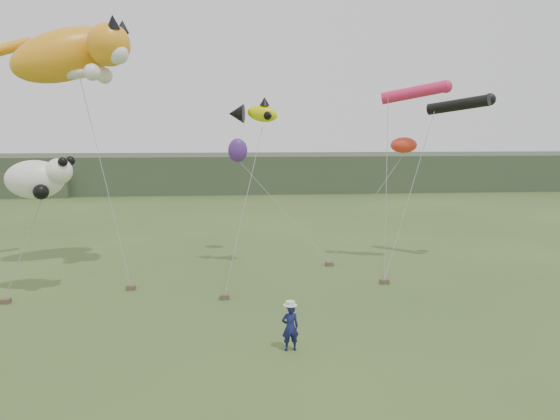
{
  "coord_description": "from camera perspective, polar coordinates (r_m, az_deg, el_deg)",
  "views": [
    {
      "loc": [
        -1.65,
        -17.83,
        6.68
      ],
      "look_at": [
        0.38,
        3.0,
        3.64
      ],
      "focal_mm": 35.0,
      "sensor_mm": 36.0,
      "label": 1
    }
  ],
  "objects": [
    {
      "name": "ground",
      "position": [
        19.11,
        -0.27,
        -12.18
      ],
      "size": [
        120.0,
        120.0,
        0.0
      ],
      "primitive_type": "plane",
      "color": "#385123",
      "rests_on": "ground"
    },
    {
      "name": "headland",
      "position": [
        62.72,
        -6.91,
        3.86
      ],
      "size": [
        90.0,
        13.0,
        4.0
      ],
      "color": "#2D3D28",
      "rests_on": "ground"
    },
    {
      "name": "festival_attendant",
      "position": [
        17.04,
        1.07,
        -12.16
      ],
      "size": [
        0.58,
        0.42,
        1.47
      ],
      "primitive_type": "imported",
      "rotation": [
        0.0,
        0.0,
        3.27
      ],
      "color": "#14184C",
      "rests_on": "ground"
    },
    {
      "name": "sandbag_anchors",
      "position": [
        23.85,
        -5.94,
        -7.8
      ],
      "size": [
        15.92,
        5.26,
        0.19
      ],
      "color": "brown",
      "rests_on": "ground"
    },
    {
      "name": "cat_kite",
      "position": [
        27.63,
        -20.54,
        15.08
      ],
      "size": [
        6.81,
        4.39,
        3.77
      ],
      "color": "orange",
      "rests_on": "ground"
    },
    {
      "name": "fish_kite",
      "position": [
        26.03,
        -2.86,
        10.09
      ],
      "size": [
        2.46,
        1.61,
        1.26
      ],
      "color": "#DCDD06",
      "rests_on": "ground"
    },
    {
      "name": "tube_kites",
      "position": [
        28.37,
        16.61,
        11.17
      ],
      "size": [
        5.81,
        2.91,
        1.57
      ],
      "color": "black",
      "rests_on": "ground"
    },
    {
      "name": "panda_kite",
      "position": [
        23.88,
        -23.9,
        3.02
      ],
      "size": [
        2.73,
        1.77,
        1.7
      ],
      "color": "white",
      "rests_on": "ground"
    },
    {
      "name": "misc_kites",
      "position": [
        28.49,
        3.63,
        6.49
      ],
      "size": [
        9.42,
        3.46,
        1.36
      ],
      "color": "red",
      "rests_on": "ground"
    }
  ]
}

